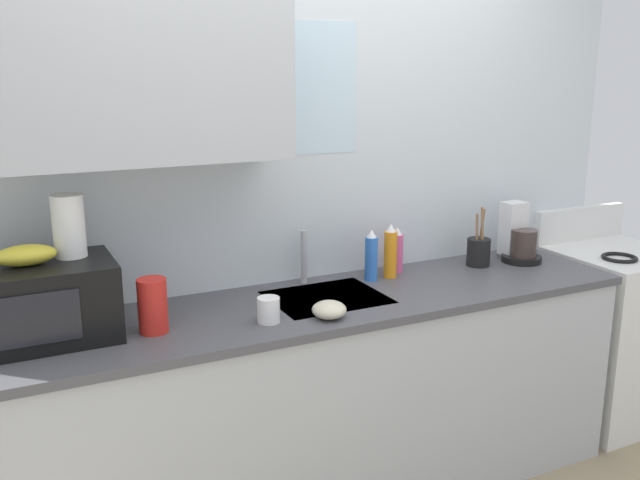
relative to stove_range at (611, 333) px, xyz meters
The scene contains 15 objects.
kitchen_wall_assembly 2.08m from the stove_range, behind, with size 3.48×0.42×2.50m.
counter_unit 1.70m from the stove_range, behind, with size 2.71×0.63×0.90m.
sink_faucet 1.77m from the stove_range, behind, with size 0.03×0.03×0.23m, color #B2B5BA.
stove_range is the anchor object (origin of this frame).
microwave 2.79m from the stove_range, behind, with size 0.46×0.35×0.27m.
banana_bunch 2.87m from the stove_range, behind, with size 0.20×0.11×0.07m, color gold.
paper_towel_roll 2.75m from the stove_range, behind, with size 0.11×0.11×0.22m, color white.
coffee_maker 0.80m from the stove_range, 169.75° to the left, with size 0.19×0.21×0.28m.
dish_soap_bottle_blue 1.49m from the stove_range, behind, with size 0.06×0.06×0.23m.
dish_soap_bottle_orange 1.41m from the stove_range, behind, with size 0.06×0.06×0.24m.
dish_soap_bottle_pink 1.34m from the stove_range, behind, with size 0.06×0.06×0.21m.
cereal_canister 2.45m from the stove_range, behind, with size 0.10×0.10×0.20m, color red.
mug_white 2.05m from the stove_range, behind, with size 0.08×0.08×0.10m, color white.
utensil_crock 0.97m from the stove_range, behind, with size 0.11×0.11×0.29m.
small_bowl 1.84m from the stove_range, behind, with size 0.13×0.13×0.07m, color beige.
Camera 1 is at (-1.18, -2.39, 1.82)m, focal length 39.10 mm.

